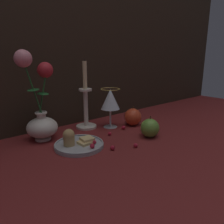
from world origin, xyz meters
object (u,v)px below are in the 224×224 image
object	(u,v)px
plate_with_pastries	(78,143)
apple_near_glass	(150,128)
wine_glass	(110,100)
candlestick	(86,107)
apple_beside_vase	(133,117)
vase	(40,111)

from	to	relation	value
plate_with_pastries	apple_near_glass	bearing A→B (deg)	-19.18
wine_glass	apple_near_glass	distance (m)	0.22
plate_with_pastries	candlestick	world-z (taller)	candlestick
plate_with_pastries	apple_beside_vase	distance (m)	0.34
plate_with_pastries	apple_beside_vase	xyz separation A→B (m)	(0.34, 0.06, 0.03)
apple_beside_vase	apple_near_glass	bearing A→B (deg)	-109.93
plate_with_pastries	candlestick	size ratio (longest dim) A/B	0.58
apple_beside_vase	plate_with_pastries	bearing A→B (deg)	-170.49
plate_with_pastries	apple_beside_vase	bearing A→B (deg)	9.51
vase	plate_with_pastries	distance (m)	0.20
candlestick	apple_near_glass	size ratio (longest dim) A/B	3.52
vase	apple_near_glass	world-z (taller)	vase
candlestick	apple_near_glass	bearing A→B (deg)	-63.08
vase	apple_near_glass	xyz separation A→B (m)	(0.35, -0.25, -0.08)
candlestick	vase	bearing A→B (deg)	-176.06
vase	apple_beside_vase	size ratio (longest dim) A/B	3.69
plate_with_pastries	wine_glass	world-z (taller)	wine_glass
vase	candlestick	size ratio (longest dim) A/B	1.11
candlestick	plate_with_pastries	bearing A→B (deg)	-130.82
wine_glass	apple_beside_vase	distance (m)	0.14
apple_near_glass	wine_glass	bearing A→B (deg)	102.37
candlestick	apple_near_glass	xyz separation A→B (m)	(0.13, -0.27, -0.06)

